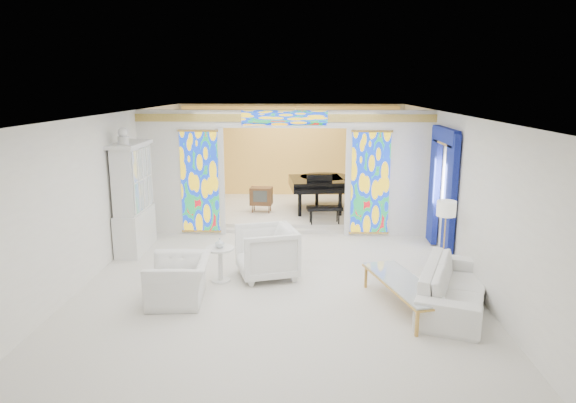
{
  "coord_description": "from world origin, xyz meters",
  "views": [
    {
      "loc": [
        0.52,
        -10.09,
        3.54
      ],
      "look_at": [
        0.14,
        0.2,
        1.22
      ],
      "focal_mm": 32.0,
      "sensor_mm": 36.0,
      "label": 1
    }
  ],
  "objects_px": {
    "sofa": "(454,286)",
    "grand_piano": "(321,183)",
    "china_cabinet": "(133,198)",
    "armchair_left": "(179,280)",
    "armchair_right": "(266,252)",
    "tv_console": "(261,196)",
    "coffee_table": "(404,284)"
  },
  "relations": [
    {
      "from": "sofa",
      "to": "grand_piano",
      "type": "bearing_deg",
      "value": 38.94
    },
    {
      "from": "china_cabinet",
      "to": "armchair_left",
      "type": "distance_m",
      "value": 3.23
    },
    {
      "from": "armchair_right",
      "to": "sofa",
      "type": "bearing_deg",
      "value": 51.45
    },
    {
      "from": "china_cabinet",
      "to": "tv_console",
      "type": "distance_m",
      "value": 3.87
    },
    {
      "from": "china_cabinet",
      "to": "tv_console",
      "type": "relative_size",
      "value": 3.99
    },
    {
      "from": "armchair_right",
      "to": "sofa",
      "type": "relative_size",
      "value": 0.44
    },
    {
      "from": "tv_console",
      "to": "sofa",
      "type": "bearing_deg",
      "value": -52.65
    },
    {
      "from": "china_cabinet",
      "to": "sofa",
      "type": "relative_size",
      "value": 1.12
    },
    {
      "from": "armchair_right",
      "to": "coffee_table",
      "type": "bearing_deg",
      "value": 43.08
    },
    {
      "from": "china_cabinet",
      "to": "grand_piano",
      "type": "bearing_deg",
      "value": 38.63
    },
    {
      "from": "china_cabinet",
      "to": "coffee_table",
      "type": "distance_m",
      "value": 6.08
    },
    {
      "from": "armchair_left",
      "to": "tv_console",
      "type": "relative_size",
      "value": 1.67
    },
    {
      "from": "armchair_left",
      "to": "coffee_table",
      "type": "xyz_separation_m",
      "value": [
        3.71,
        -0.15,
        0.05
      ]
    },
    {
      "from": "sofa",
      "to": "coffee_table",
      "type": "distance_m",
      "value": 0.84
    },
    {
      "from": "tv_console",
      "to": "china_cabinet",
      "type": "bearing_deg",
      "value": -126.7
    },
    {
      "from": "armchair_left",
      "to": "grand_piano",
      "type": "bearing_deg",
      "value": 152.41
    },
    {
      "from": "coffee_table",
      "to": "armchair_left",
      "type": "bearing_deg",
      "value": 177.7
    },
    {
      "from": "grand_piano",
      "to": "coffee_table",
      "type": "bearing_deg",
      "value": -86.04
    },
    {
      "from": "armchair_right",
      "to": "coffee_table",
      "type": "distance_m",
      "value": 2.69
    },
    {
      "from": "sofa",
      "to": "tv_console",
      "type": "relative_size",
      "value": 3.57
    },
    {
      "from": "china_cabinet",
      "to": "sofa",
      "type": "bearing_deg",
      "value": -23.87
    },
    {
      "from": "grand_piano",
      "to": "tv_console",
      "type": "relative_size",
      "value": 4.17
    },
    {
      "from": "armchair_right",
      "to": "grand_piano",
      "type": "distance_m",
      "value": 4.96
    },
    {
      "from": "china_cabinet",
      "to": "grand_piano",
      "type": "xyz_separation_m",
      "value": [
        4.13,
        3.3,
        -0.26
      ]
    },
    {
      "from": "armchair_right",
      "to": "tv_console",
      "type": "height_order",
      "value": "armchair_right"
    },
    {
      "from": "armchair_right",
      "to": "tv_console",
      "type": "bearing_deg",
      "value": 168.8
    },
    {
      "from": "china_cabinet",
      "to": "armchair_right",
      "type": "xyz_separation_m",
      "value": [
        2.99,
        -1.5,
        -0.68
      ]
    },
    {
      "from": "china_cabinet",
      "to": "armchair_left",
      "type": "height_order",
      "value": "china_cabinet"
    },
    {
      "from": "sofa",
      "to": "grand_piano",
      "type": "distance_m",
      "value": 6.39
    },
    {
      "from": "armchair_right",
      "to": "grand_piano",
      "type": "bearing_deg",
      "value": 149.22
    },
    {
      "from": "sofa",
      "to": "coffee_table",
      "type": "xyz_separation_m",
      "value": [
        -0.84,
        -0.1,
        0.06
      ]
    },
    {
      "from": "sofa",
      "to": "tv_console",
      "type": "xyz_separation_m",
      "value": [
        -3.65,
        5.62,
        0.27
      ]
    }
  ]
}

